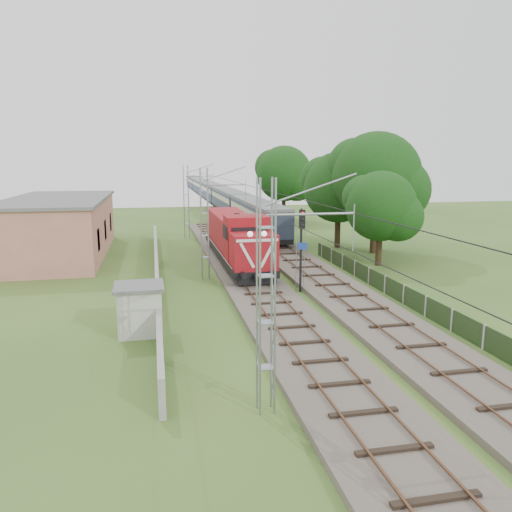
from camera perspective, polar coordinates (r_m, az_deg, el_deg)
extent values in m
plane|color=#335B22|center=(25.88, 3.72, -8.37)|extent=(140.00, 140.00, 0.00)
cube|color=#6B6054|center=(32.34, 0.45, -4.12)|extent=(4.20, 70.00, 0.30)
cube|color=black|center=(32.29, 0.45, -3.78)|extent=(2.40, 70.00, 0.10)
cube|color=brown|center=(32.11, -1.03, -3.72)|extent=(0.08, 70.00, 0.05)
cube|color=brown|center=(32.45, 1.92, -3.57)|extent=(0.08, 70.00, 0.05)
cube|color=#6B6054|center=(45.82, 3.18, 0.34)|extent=(4.20, 80.00, 0.30)
cube|color=black|center=(45.78, 3.18, 0.59)|extent=(2.40, 80.00, 0.10)
cube|color=brown|center=(45.56, 2.15, 0.64)|extent=(0.08, 80.00, 0.05)
cube|color=brown|center=(45.99, 4.21, 0.72)|extent=(0.08, 80.00, 0.05)
cylinder|color=gray|center=(16.43, 6.30, 4.79)|extent=(3.00, 0.08, 0.08)
cylinder|color=gray|center=(35.94, -3.58, 8.12)|extent=(3.00, 0.08, 0.08)
cylinder|color=gray|center=(55.80, -6.50, 9.05)|extent=(3.00, 0.08, 0.08)
cylinder|color=black|center=(36.27, -1.19, 6.10)|extent=(0.03, 70.00, 0.03)
cylinder|color=black|center=(36.18, -1.20, 8.16)|extent=(0.03, 70.00, 0.03)
cube|color=#9E9E99|center=(36.39, -11.28, -1.66)|extent=(0.25, 40.00, 1.50)
cube|color=tan|center=(48.67, -21.55, 3.02)|extent=(8.00, 20.00, 5.00)
cube|color=#606060|center=(48.42, -21.77, 6.07)|extent=(8.40, 20.40, 0.25)
cube|color=black|center=(42.27, -17.61, 1.77)|extent=(0.10, 1.60, 1.80)
cube|color=black|center=(48.18, -16.90, 2.88)|extent=(0.10, 1.60, 1.80)
cube|color=black|center=(54.11, -16.34, 3.74)|extent=(0.10, 1.60, 1.80)
cube|color=black|center=(31.28, 16.56, -4.25)|extent=(0.05, 32.00, 1.15)
cube|color=#9E9E99|center=(44.72, 7.56, 0.59)|extent=(0.12, 0.12, 1.20)
cube|color=black|center=(41.41, -2.33, 0.44)|extent=(3.10, 17.57, 0.52)
cube|color=black|center=(35.98, -0.86, -1.66)|extent=(2.27, 3.72, 0.52)
cube|color=black|center=(47.00, -3.45, 1.30)|extent=(2.27, 3.72, 0.52)
cube|color=black|center=(33.14, 0.11, -2.94)|extent=(2.69, 0.26, 0.36)
cube|color=maroon|center=(33.89, -0.30, 0.59)|extent=(3.00, 2.58, 2.38)
sphere|color=white|center=(32.38, -0.68, 2.52)|extent=(0.37, 0.37, 0.37)
sphere|color=white|center=(32.57, 0.93, 2.56)|extent=(0.37, 0.37, 0.37)
cube|color=silver|center=(32.51, -1.01, 0.05)|extent=(1.04, 0.06, 1.73)
cube|color=silver|center=(32.78, 1.30, 0.14)|extent=(1.04, 0.06, 1.73)
cube|color=silver|center=(32.47, 0.15, 1.80)|extent=(2.79, 0.06, 0.19)
cube|color=maroon|center=(36.27, -1.09, 2.01)|extent=(3.10, 2.48, 3.31)
cube|color=black|center=(34.96, -0.71, 2.54)|extent=(2.58, 0.06, 0.93)
cube|color=maroon|center=(43.63, -2.88, 3.10)|extent=(2.89, 12.51, 2.69)
cylinder|color=black|center=(40.35, -2.22, 4.62)|extent=(0.45, 0.45, 0.41)
cylinder|color=gray|center=(35.17, -1.35, 4.71)|extent=(0.12, 0.12, 0.36)
cylinder|color=gray|center=(35.28, -0.35, 4.73)|extent=(0.12, 0.12, 0.36)
cube|color=black|center=(57.26, 0.13, 3.22)|extent=(2.77, 21.01, 0.48)
cube|color=#2A3646|center=(57.08, 0.13, 4.74)|extent=(2.86, 21.01, 2.58)
cube|color=#B8B18E|center=(57.03, 0.13, 5.22)|extent=(2.90, 20.17, 0.72)
cube|color=slate|center=(56.94, 0.13, 6.17)|extent=(2.91, 21.01, 0.33)
cube|color=black|center=(78.76, -3.13, 5.31)|extent=(2.77, 21.01, 0.48)
cube|color=#2A3646|center=(78.62, -3.14, 6.42)|extent=(2.86, 21.01, 2.58)
cube|color=#B8B18E|center=(78.59, -3.15, 6.76)|extent=(2.90, 20.17, 0.72)
cube|color=slate|center=(78.52, -3.15, 7.46)|extent=(2.91, 21.01, 0.33)
cube|color=black|center=(100.45, -5.00, 6.49)|extent=(2.77, 21.01, 0.48)
cube|color=#2A3646|center=(100.35, -5.01, 7.36)|extent=(2.86, 21.01, 2.58)
cube|color=#B8B18E|center=(100.32, -5.02, 7.63)|extent=(2.90, 20.17, 0.72)
cube|color=slate|center=(100.27, -5.03, 8.18)|extent=(2.91, 21.01, 0.33)
cube|color=black|center=(122.24, -6.20, 7.25)|extent=(2.77, 21.01, 0.48)
cube|color=#2A3646|center=(122.16, -6.22, 7.96)|extent=(2.86, 21.01, 2.58)
cube|color=#B8B18E|center=(122.13, -6.22, 8.19)|extent=(2.90, 20.17, 0.72)
cube|color=slate|center=(122.09, -6.23, 8.63)|extent=(2.91, 21.01, 0.33)
cube|color=black|center=(144.09, -7.05, 7.78)|extent=(2.77, 21.01, 0.48)
cube|color=#2A3646|center=(144.01, -7.06, 8.38)|extent=(2.86, 21.01, 2.58)
cube|color=#B8B18E|center=(143.99, -7.07, 8.57)|extent=(2.90, 20.17, 0.72)
cube|color=slate|center=(143.96, -7.08, 8.95)|extent=(2.91, 21.01, 0.33)
cylinder|color=black|center=(32.50, 5.15, 0.60)|extent=(0.15, 0.15, 5.49)
cube|color=black|center=(32.04, 5.30, 4.22)|extent=(0.45, 0.38, 1.21)
sphere|color=red|center=(31.87, 5.38, 4.87)|extent=(0.20, 0.20, 0.20)
sphere|color=black|center=(31.91, 5.37, 4.19)|extent=(0.20, 0.20, 0.20)
sphere|color=black|center=(31.96, 5.36, 3.50)|extent=(0.20, 0.20, 0.20)
cube|color=#193998|center=(32.33, 5.32, 1.13)|extent=(0.57, 0.30, 0.44)
cube|color=beige|center=(25.60, -13.13, -6.14)|extent=(2.15, 2.15, 2.31)
cube|color=#606060|center=(25.27, -13.25, -3.40)|extent=(2.47, 2.47, 0.16)
cylinder|color=#3E3019|center=(41.99, 13.88, 1.27)|extent=(0.51, 0.51, 3.47)
sphere|color=#12370F|center=(41.60, 14.07, 5.55)|extent=(5.68, 5.68, 5.68)
sphere|color=#12370F|center=(41.42, 15.95, 4.34)|extent=(3.98, 3.98, 3.98)
sphere|color=#12370F|center=(42.03, 12.30, 6.55)|extent=(3.69, 3.69, 3.69)
cylinder|color=#3E3019|center=(47.60, 13.31, 3.32)|extent=(0.57, 0.57, 4.99)
sphere|color=#12370F|center=(47.24, 13.55, 8.78)|extent=(8.17, 8.17, 8.17)
sphere|color=#12370F|center=(46.91, 15.95, 7.27)|extent=(5.72, 5.72, 5.72)
sphere|color=#12370F|center=(47.95, 11.30, 9.98)|extent=(5.31, 5.31, 5.31)
cylinder|color=#3E3019|center=(49.99, 9.32, 3.37)|extent=(0.56, 0.56, 4.21)
sphere|color=#12370F|center=(49.65, 9.45, 7.75)|extent=(6.88, 6.88, 6.88)
sphere|color=#12370F|center=(49.27, 11.35, 6.54)|extent=(4.82, 4.82, 4.82)
sphere|color=#12370F|center=(50.33, 7.69, 8.71)|extent=(4.47, 4.47, 4.47)
cylinder|color=#3E3019|center=(71.09, 3.18, 5.91)|extent=(0.56, 0.56, 4.73)
sphere|color=#12370F|center=(70.85, 3.22, 9.38)|extent=(7.75, 7.75, 7.75)
sphere|color=#12370F|center=(70.18, 4.69, 8.47)|extent=(5.42, 5.42, 5.42)
sphere|color=#12370F|center=(71.82, 1.89, 10.10)|extent=(5.03, 5.03, 5.03)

